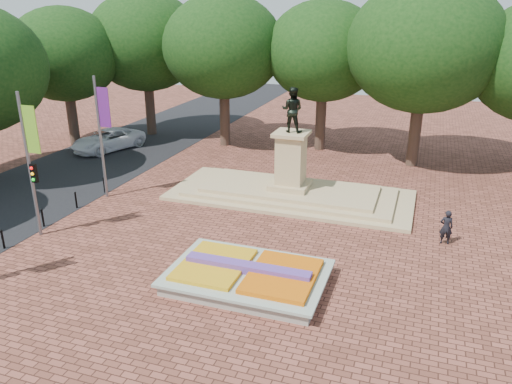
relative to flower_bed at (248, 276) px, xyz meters
The scene contains 9 objects.
ground 2.28m from the flower_bed, 117.19° to the left, with size 90.00×90.00×0.00m, color brown.
asphalt_street 17.49m from the flower_bed, 156.41° to the left, with size 9.00×90.00×0.02m, color black.
flower_bed is the anchor object (origin of this frame).
monument 10.07m from the flower_bed, 95.87° to the left, with size 14.00×6.00×6.40m.
tree_row_back 21.01m from the flower_bed, 86.26° to the left, with size 44.80×8.80×10.43m.
banner_poles 11.66m from the flower_bed, behind, with size 0.88×11.17×7.00m.
bollard_row 11.74m from the flower_bed, behind, with size 0.12×13.12×0.98m.
van 22.83m from the flower_bed, 138.41° to the left, with size 2.65×5.75×1.60m, color white.
pedestrian 9.94m from the flower_bed, 40.88° to the left, with size 0.61×0.40×1.68m, color black.
Camera 1 is at (7.11, -18.49, 10.60)m, focal length 35.00 mm.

